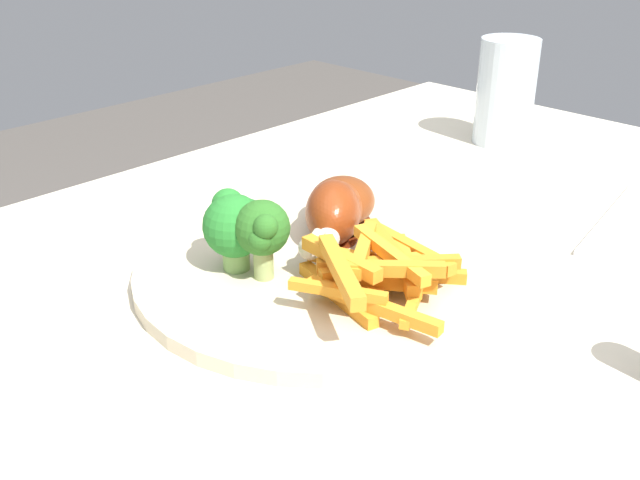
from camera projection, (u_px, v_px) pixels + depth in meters
dining_table at (330, 434)px, 0.59m from camera, size 1.21×0.73×0.75m
dinner_plate at (320, 269)px, 0.60m from camera, size 0.30×0.30×0.01m
broccoli_floret_front at (235, 224)px, 0.57m from camera, size 0.05×0.05×0.06m
broccoli_floret_middle at (260, 230)px, 0.55m from camera, size 0.04×0.05×0.06m
carrot_fries_pile at (377, 269)px, 0.54m from camera, size 0.14×0.14×0.04m
chicken_drumstick_near at (333, 215)px, 0.62m from camera, size 0.11×0.10×0.05m
chicken_drumstick_far at (334, 212)px, 0.63m from camera, size 0.12×0.08×0.04m
chicken_drumstick_extra at (341, 204)px, 0.65m from camera, size 0.11×0.09×0.04m
fork at (612, 217)px, 0.70m from camera, size 0.19×0.04×0.00m
water_glass at (506, 92)px, 0.87m from camera, size 0.07×0.07×0.12m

